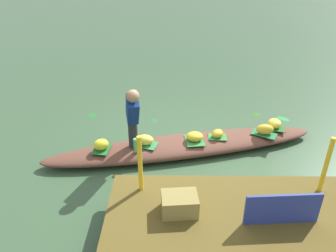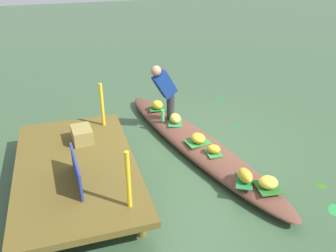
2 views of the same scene
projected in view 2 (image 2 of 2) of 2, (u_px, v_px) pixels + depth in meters
canal_water at (195, 149)px, 6.65m from camera, size 40.00×40.00×0.00m
dock_platform at (76, 167)px, 5.41m from camera, size 3.20×1.80×0.45m
vendor_boat at (195, 143)px, 6.59m from camera, size 5.06×1.89×0.26m
leaf_mat_0 at (198, 142)px, 6.36m from camera, size 0.38×0.46×0.01m
banana_bunch_0 at (198, 138)px, 6.32m from camera, size 0.31×0.26×0.16m
leaf_mat_1 at (267, 187)px, 5.17m from camera, size 0.42×0.37×0.01m
banana_bunch_1 at (268, 182)px, 5.13m from camera, size 0.34×0.36×0.18m
leaf_mat_2 at (157, 109)px, 7.64m from camera, size 0.31×0.39×0.01m
banana_bunch_2 at (157, 105)px, 7.60m from camera, size 0.32×0.30×0.19m
leaf_mat_3 at (244, 181)px, 5.31m from camera, size 0.51×0.43×0.01m
banana_bunch_3 at (245, 175)px, 5.27m from camera, size 0.32×0.19×0.19m
leaf_mat_4 at (213, 153)px, 6.03m from camera, size 0.34×0.25×0.01m
banana_bunch_4 at (214, 149)px, 6.00m from camera, size 0.29×0.30×0.15m
leaf_mat_5 at (175, 122)px, 7.07m from camera, size 0.49×0.39×0.01m
banana_bunch_5 at (175, 118)px, 7.02m from camera, size 0.32×0.24×0.18m
vendor_person at (165, 89)px, 6.85m from camera, size 0.29×0.55×1.18m
water_bottle at (163, 115)px, 7.07m from camera, size 0.08×0.08×0.25m
market_banner at (76, 171)px, 4.86m from camera, size 0.89×0.09×0.42m
railing_post_west at (128, 180)px, 4.33m from camera, size 0.06×0.06×0.82m
railing_post_east at (102, 105)px, 6.37m from camera, size 0.06×0.06×0.82m
produce_crate at (82, 135)px, 5.95m from camera, size 0.47×0.36×0.25m
drifting_plant_0 at (219, 100)px, 8.72m from camera, size 0.28×0.29×0.01m
drifting_plant_1 at (334, 209)px, 5.12m from camera, size 0.32×0.31×0.01m
drifting_plant_2 at (321, 185)px, 5.63m from camera, size 0.19×0.17×0.01m
drifting_plant_3 at (237, 126)px, 7.48m from camera, size 0.19×0.27×0.01m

